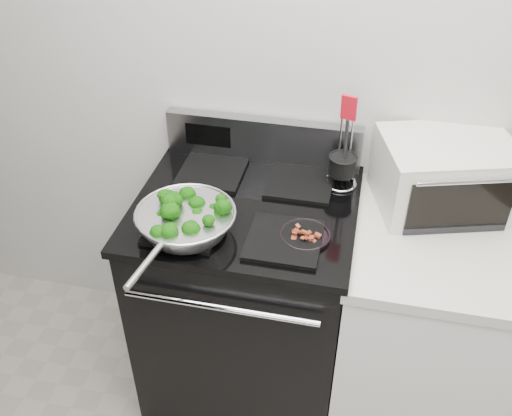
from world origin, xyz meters
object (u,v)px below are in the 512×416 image
(utensil_holder, at_px, (342,170))
(toaster_oven, at_px, (444,175))
(gas_range, at_px, (247,296))
(skillet, at_px, (186,220))
(bacon_plate, at_px, (305,233))

(utensil_holder, relative_size, toaster_oven, 0.71)
(gas_range, xyz_separation_m, skillet, (-0.16, -0.20, 0.52))
(utensil_holder, bearing_deg, skillet, -124.83)
(skillet, xyz_separation_m, utensil_holder, (0.47, 0.39, 0.01))
(utensil_holder, bearing_deg, toaster_oven, 14.90)
(skillet, height_order, bacon_plate, skillet)
(toaster_oven, bearing_deg, skillet, -171.66)
(skillet, xyz_separation_m, bacon_plate, (0.39, 0.06, -0.04))
(gas_range, bearing_deg, utensil_holder, 31.44)
(gas_range, height_order, toaster_oven, toaster_oven)
(gas_range, xyz_separation_m, bacon_plate, (0.23, -0.13, 0.48))
(gas_range, relative_size, skillet, 2.14)
(bacon_plate, height_order, toaster_oven, toaster_oven)
(bacon_plate, height_order, utensil_holder, utensil_holder)
(skillet, xyz_separation_m, toaster_oven, (0.83, 0.39, 0.04))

